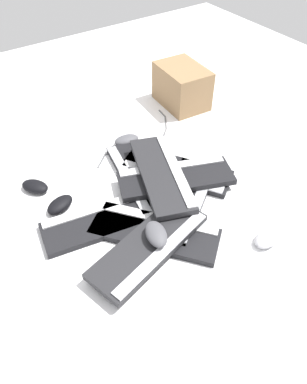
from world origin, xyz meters
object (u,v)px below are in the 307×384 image
at_px(mouse_1, 156,234).
at_px(mouse_3, 35,186).
at_px(keyboard_1, 105,220).
at_px(keyboard_5, 176,177).
at_px(keyboard_0, 141,177).
at_px(keyboard_7, 162,174).
at_px(mouse_0, 60,205).
at_px(mouse_2, 267,238).
at_px(keyboard_6, 150,246).
at_px(mouse_4, 127,140).
at_px(keyboard_3, 184,199).
at_px(keyboard_4, 176,171).
at_px(keyboard_2, 155,232).
at_px(cardboard_box, 182,86).

height_order(mouse_1, mouse_3, mouse_1).
bearing_deg(keyboard_1, keyboard_5, -87.62).
xyz_separation_m(keyboard_0, keyboard_7, (-0.09, -0.04, 0.06)).
height_order(mouse_0, mouse_2, same).
relative_size(keyboard_1, keyboard_6, 0.99).
distance_m(mouse_3, mouse_4, 0.45).
distance_m(keyboard_3, mouse_4, 0.43).
distance_m(keyboard_3, mouse_3, 0.58).
height_order(keyboard_4, mouse_2, mouse_2).
height_order(keyboard_2, mouse_3, mouse_3).
distance_m(keyboard_2, mouse_4, 0.54).
bearing_deg(cardboard_box, mouse_2, 160.99).
relative_size(keyboard_1, mouse_0, 4.18).
bearing_deg(keyboard_2, keyboard_7, -40.84).
xyz_separation_m(mouse_2, mouse_4, (0.74, 0.10, 0.00)).
relative_size(keyboard_4, keyboard_7, 0.97).
bearing_deg(keyboard_1, keyboard_0, -62.08).
bearing_deg(mouse_2, keyboard_2, -46.66).
bearing_deg(keyboard_6, mouse_4, -24.22).
xyz_separation_m(keyboard_5, cardboard_box, (0.48, -0.39, 0.05)).
relative_size(keyboard_0, keyboard_7, 0.99).
distance_m(mouse_2, cardboard_box, 0.93).
xyz_separation_m(keyboard_1, keyboard_2, (-0.15, -0.12, 0.00)).
distance_m(keyboard_2, keyboard_6, 0.09).
xyz_separation_m(keyboard_3, mouse_2, (-0.31, -0.11, 0.01)).
relative_size(keyboard_4, keyboard_6, 0.97).
bearing_deg(mouse_0, keyboard_0, -26.15).
xyz_separation_m(keyboard_7, mouse_4, (0.32, -0.04, -0.05)).
bearing_deg(keyboard_7, cardboard_box, -44.15).
relative_size(mouse_3, mouse_4, 1.00).
xyz_separation_m(keyboard_7, cardboard_box, (0.46, -0.44, 0.02)).
bearing_deg(cardboard_box, keyboard_5, 140.58).
bearing_deg(keyboard_4, cardboard_box, -39.37).
xyz_separation_m(mouse_0, mouse_3, (0.14, 0.04, 0.00)).
height_order(keyboard_1, keyboard_3, same).
bearing_deg(keyboard_6, keyboard_1, 15.49).
bearing_deg(keyboard_5, keyboard_0, 40.20).
distance_m(keyboard_0, keyboard_2, 0.29).
height_order(keyboard_5, mouse_4, keyboard_5).
relative_size(keyboard_3, mouse_3, 4.06).
bearing_deg(keyboard_2, keyboard_6, 134.29).
xyz_separation_m(keyboard_7, mouse_2, (-0.42, -0.14, -0.05)).
bearing_deg(keyboard_0, keyboard_6, 151.90).
bearing_deg(keyboard_0, keyboard_2, 156.88).
xyz_separation_m(keyboard_1, keyboard_3, (-0.08, -0.30, 0.00)).
xyz_separation_m(keyboard_2, mouse_0, (0.30, 0.22, 0.01)).
height_order(keyboard_3, keyboard_5, keyboard_5).
bearing_deg(mouse_1, keyboard_2, 166.76).
bearing_deg(mouse_0, keyboard_2, -74.76).
height_order(keyboard_6, cardboard_box, cardboard_box).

